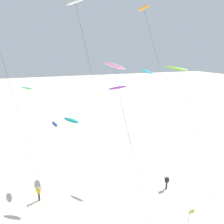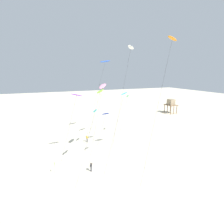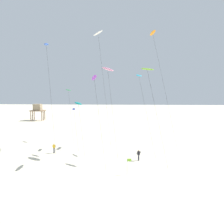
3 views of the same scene
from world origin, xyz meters
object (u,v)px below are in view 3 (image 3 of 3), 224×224
object	(u,v)px
kite_green	(68,91)
kite_teal	(78,104)
stilt_house	(38,109)
kite_blue	(46,45)
kite_navy	(74,109)
kite_white	(98,34)
kite_cyan	(139,77)
kite_purple	(94,79)
kite_flyer_nearest	(139,155)
kite_orange	(153,34)
kite_pink	(108,69)
kite_flyer_middle	(54,148)
marker_flag	(128,163)
kite_lime	(147,70)

from	to	relation	value
kite_green	kite_teal	xyz separation A→B (m)	(4.20, -10.18, -2.08)
kite_teal	stilt_house	world-z (taller)	kite_teal
kite_blue	kite_navy	world-z (taller)	kite_blue
kite_white	kite_cyan	xyz separation A→B (m)	(7.73, -5.37, -8.68)
kite_green	stilt_house	bearing A→B (deg)	121.77
kite_cyan	stilt_house	distance (m)	51.41
kite_purple	kite_flyer_nearest	xyz separation A→B (m)	(6.66, 0.55, -11.52)
kite_teal	kite_orange	distance (m)	20.91
kite_cyan	kite_navy	world-z (taller)	kite_cyan
stilt_house	kite_cyan	bearing A→B (deg)	-49.19
kite_cyan	kite_flyer_nearest	distance (m)	13.43
kite_blue	kite_pink	size ratio (longest dim) A/B	1.33
kite_blue	kite_green	distance (m)	10.49
kite_green	kite_blue	bearing A→B (deg)	-119.98
kite_white	kite_cyan	bearing A→B (deg)	-34.76
kite_purple	kite_flyer_middle	world-z (taller)	kite_purple
kite_cyan	marker_flag	world-z (taller)	kite_cyan
kite_flyer_nearest	kite_lime	bearing A→B (deg)	46.79
kite_flyer_nearest	stilt_house	world-z (taller)	stilt_house
kite_lime	kite_pink	bearing A→B (deg)	156.07
kite_white	kite_cyan	world-z (taller)	kite_white
kite_purple	kite_green	bearing A→B (deg)	117.00
stilt_house	kite_navy	bearing A→B (deg)	-60.17
kite_blue	kite_navy	xyz separation A→B (m)	(5.57, -2.16, -12.11)
stilt_house	kite_blue	bearing A→B (deg)	-65.80
kite_green	marker_flag	bearing A→B (deg)	-58.12
kite_teal	kite_orange	world-z (taller)	kite_orange
marker_flag	kite_navy	bearing A→B (deg)	126.99
kite_lime	kite_teal	bearing A→B (deg)	166.08
kite_navy	kite_lime	bearing A→B (deg)	-24.62
kite_flyer_middle	kite_cyan	bearing A→B (deg)	10.19
kite_white	kite_cyan	size ratio (longest dim) A/B	1.64
kite_purple	kite_lime	xyz separation A→B (m)	(7.94, 1.91, 1.35)
kite_purple	kite_flyer_middle	bearing A→B (deg)	152.59
kite_flyer_nearest	kite_pink	bearing A→B (deg)	140.37
kite_flyer_middle	kite_flyer_nearest	bearing A→B (deg)	-13.29
kite_teal	marker_flag	world-z (taller)	kite_teal
kite_blue	kite_purple	xyz separation A→B (m)	(10.45, -9.95, -6.86)
kite_cyan	kite_flyer_nearest	world-z (taller)	kite_cyan
kite_flyer_middle	stilt_house	xyz separation A→B (m)	(-18.61, 40.95, 3.27)
kite_teal	marker_flag	bearing A→B (deg)	-50.14
kite_green	stilt_house	size ratio (longest dim) A/B	1.89
kite_teal	kite_lime	size ratio (longest dim) A/B	0.62
kite_blue	kite_cyan	world-z (taller)	kite_blue
kite_blue	kite_green	size ratio (longest dim) A/B	1.81
kite_purple	kite_pink	world-z (taller)	kite_pink
kite_flyer_nearest	stilt_house	bearing A→B (deg)	126.51
kite_green	kite_flyer_nearest	size ratio (longest dim) A/B	6.54
kite_blue	kite_orange	size ratio (longest dim) A/B	0.88
kite_orange	marker_flag	world-z (taller)	kite_orange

